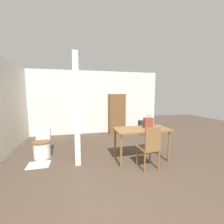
# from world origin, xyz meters

# --- Properties ---
(ground_plane) EXTENTS (16.00, 16.00, 0.00)m
(ground_plane) POSITION_xyz_m (0.00, 0.00, 0.00)
(ground_plane) COLOR #4C3D30
(wall_back) EXTENTS (5.64, 0.12, 2.50)m
(wall_back) POSITION_xyz_m (0.00, 4.21, 1.25)
(wall_back) COLOR silver
(wall_back) RESTS_ON ground_plane
(partition_wall) EXTENTS (0.12, 2.75, 2.50)m
(partition_wall) POSITION_xyz_m (-0.58, 2.77, 1.25)
(partition_wall) COLOR silver
(partition_wall) RESTS_ON ground_plane
(dining_table) EXTENTS (1.30, 0.63, 0.78)m
(dining_table) POSITION_xyz_m (0.93, 1.36, 0.69)
(dining_table) COLOR brown
(dining_table) RESTS_ON ground_plane
(wooden_chair) EXTENTS (0.43, 0.43, 0.93)m
(wooden_chair) POSITION_xyz_m (0.91, 0.92, 0.50)
(wooden_chair) COLOR brown
(wooden_chair) RESTS_ON ground_plane
(toilet) EXTENTS (0.42, 0.57, 0.70)m
(toilet) POSITION_xyz_m (-1.45, 2.11, 0.28)
(toilet) COLOR white
(toilet) RESTS_ON ground_plane
(handbag) EXTENTS (0.22, 0.11, 0.32)m
(handbag) POSITION_xyz_m (1.11, 1.39, 0.91)
(handbag) COLOR brown
(handbag) RESTS_ON dining_table
(wooden_cabinet) EXTENTS (0.63, 0.45, 1.60)m
(wooden_cabinet) POSITION_xyz_m (1.01, 3.92, 0.80)
(wooden_cabinet) COLOR brown
(wooden_cabinet) RESTS_ON ground_plane
(bath_mat) EXTENTS (0.48, 0.36, 0.01)m
(bath_mat) POSITION_xyz_m (-1.45, 1.64, 0.01)
(bath_mat) COLOR silver
(bath_mat) RESTS_ON ground_plane
(space_heater) EXTENTS (0.32, 0.24, 0.55)m
(space_heater) POSITION_xyz_m (1.99, 3.54, 0.28)
(space_heater) COLOR #2D2D33
(space_heater) RESTS_ON ground_plane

